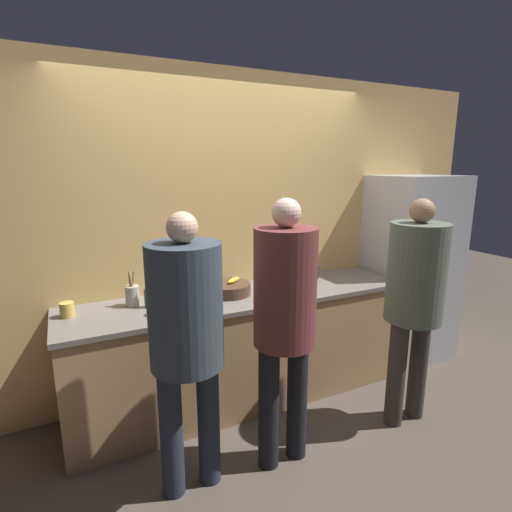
# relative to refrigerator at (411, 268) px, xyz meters

# --- Properties ---
(ground_plane) EXTENTS (14.00, 14.00, 0.00)m
(ground_plane) POSITION_rel_refrigerator_xyz_m (-1.78, -0.37, -0.89)
(ground_plane) COLOR #4C4238
(wall_back) EXTENTS (5.20, 0.06, 2.60)m
(wall_back) POSITION_rel_refrigerator_xyz_m (-1.78, 0.34, 0.41)
(wall_back) COLOR #E0B266
(wall_back) RESTS_ON ground_plane
(counter) EXTENTS (2.72, 0.69, 0.89)m
(counter) POSITION_rel_refrigerator_xyz_m (-1.78, 0.01, -0.44)
(counter) COLOR tan
(counter) RESTS_ON ground_plane
(refrigerator) EXTENTS (0.77, 0.66, 1.77)m
(refrigerator) POSITION_rel_refrigerator_xyz_m (0.00, 0.00, 0.00)
(refrigerator) COLOR #B7B7BC
(refrigerator) RESTS_ON ground_plane
(person_left) EXTENTS (0.40, 0.40, 1.64)m
(person_left) POSITION_rel_refrigerator_xyz_m (-2.45, -0.72, 0.12)
(person_left) COLOR #232838
(person_left) RESTS_ON ground_plane
(person_center) EXTENTS (0.37, 0.37, 1.69)m
(person_center) POSITION_rel_refrigerator_xyz_m (-1.86, -0.77, 0.14)
(person_center) COLOR black
(person_center) RESTS_ON ground_plane
(person_right) EXTENTS (0.40, 0.40, 1.65)m
(person_right) POSITION_rel_refrigerator_xyz_m (-0.83, -0.80, 0.12)
(person_right) COLOR #38332D
(person_right) RESTS_ON ground_plane
(fruit_bowl) EXTENTS (0.34, 0.34, 0.13)m
(fruit_bowl) POSITION_rel_refrigerator_xyz_m (-1.89, 0.05, 0.04)
(fruit_bowl) COLOR #4C3323
(fruit_bowl) RESTS_ON counter
(utensil_crock) EXTENTS (0.10, 0.10, 0.26)m
(utensil_crock) POSITION_rel_refrigerator_xyz_m (-2.60, 0.11, 0.08)
(utensil_crock) COLOR #ADA393
(utensil_crock) RESTS_ON counter
(bottle_dark) EXTENTS (0.06, 0.06, 0.17)m
(bottle_dark) POSITION_rel_refrigerator_xyz_m (-1.02, 0.12, 0.06)
(bottle_dark) COLOR #333338
(bottle_dark) RESTS_ON counter
(bottle_green) EXTENTS (0.05, 0.05, 0.19)m
(bottle_green) POSITION_rel_refrigerator_xyz_m (-2.51, 0.03, 0.07)
(bottle_green) COLOR #236033
(bottle_green) RESTS_ON counter
(cup_white) EXTENTS (0.08, 0.08, 0.09)m
(cup_white) POSITION_rel_refrigerator_xyz_m (-2.47, -0.15, 0.04)
(cup_white) COLOR white
(cup_white) RESTS_ON counter
(cup_yellow) EXTENTS (0.09, 0.09, 0.10)m
(cup_yellow) POSITION_rel_refrigerator_xyz_m (-3.03, 0.08, 0.05)
(cup_yellow) COLOR gold
(cup_yellow) RESTS_ON counter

